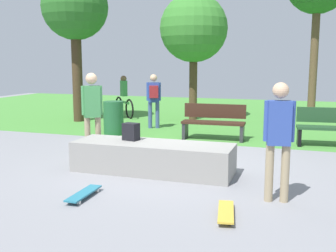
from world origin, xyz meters
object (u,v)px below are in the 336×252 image
skater_watching (92,108)px  cyclist_on_bicycle (124,99)px  concrete_ledge (153,158)px  park_bench_far_left (332,126)px  trash_bin (114,118)px  skater_performing_trick (279,133)px  backpack_on_ledge (131,132)px  pedestrian_with_backpack (154,96)px  tree_broad_elm (75,9)px  park_bench_far_right (214,121)px  skateboard_spare (226,212)px  skateboard_by_ledge (84,193)px  tree_slender_maple (194,29)px

skater_watching → cyclist_on_bicycle: size_ratio=1.17×
concrete_ledge → park_bench_far_left: bearing=46.9°
park_bench_far_left → trash_bin: 5.60m
skater_performing_trick → trash_bin: bearing=137.9°
backpack_on_ledge → skater_performing_trick: (2.71, -1.01, 0.30)m
skater_watching → cyclist_on_bicycle: bearing=108.7°
trash_bin → pedestrian_with_backpack: 1.59m
concrete_ledge → skater_watching: bearing=157.2°
pedestrian_with_backpack → trash_bin: bearing=-117.0°
tree_broad_elm → park_bench_far_left: bearing=-12.3°
tree_broad_elm → pedestrian_with_backpack: bearing=-11.0°
skater_watching → park_bench_far_right: skater_watching is taller
skateboard_spare → cyclist_on_bicycle: size_ratio=0.54×
tree_broad_elm → pedestrian_with_backpack: tree_broad_elm is taller
backpack_on_ledge → cyclist_on_bicycle: bearing=127.2°
skater_watching → tree_broad_elm: (-3.02, 4.51, 2.63)m
skateboard_by_ledge → cyclist_on_bicycle: cyclist_on_bicycle is taller
skater_watching → skater_performing_trick: bearing=-22.2°
skateboard_spare → tree_slender_maple: tree_slender_maple is taller
skateboard_by_ledge → trash_bin: size_ratio=0.88×
concrete_ledge → skater_watching: (-1.57, 0.66, 0.77)m
skater_watching → tree_slender_maple: size_ratio=0.42×
concrete_ledge → park_bench_far_left: park_bench_far_left is taller
backpack_on_ledge → skater_watching: bearing=165.2°
skater_performing_trick → skateboard_by_ledge: skater_performing_trick is taller
backpack_on_ledge → tree_broad_elm: tree_broad_elm is taller
skateboard_spare → tree_slender_maple: bearing=107.6°
park_bench_far_left → tree_broad_elm: (-7.82, 1.71, 3.20)m
skateboard_spare → tree_slender_maple: size_ratio=0.19×
tree_slender_maple → pedestrian_with_backpack: 3.13m
trash_bin → backpack_on_ledge: bearing=-58.9°
backpack_on_ledge → skater_watching: 1.28m
tree_slender_maple → trash_bin: tree_slender_maple is taller
skater_performing_trick → park_bench_far_right: skater_performing_trick is taller
concrete_ledge → skater_performing_trick: (2.24, -0.90, 0.73)m
skater_watching → skateboard_spare: (3.23, -2.36, -0.98)m
concrete_ledge → tree_broad_elm: size_ratio=0.60×
tree_slender_maple → cyclist_on_bicycle: (-2.56, -0.12, -2.44)m
skater_performing_trick → trash_bin: (-4.60, 4.16, -0.55)m
skater_performing_trick → park_bench_far_right: (-1.84, 4.31, -0.53)m
tree_slender_maple → pedestrian_with_backpack: (-0.62, -2.23, -2.11)m
tree_slender_maple → pedestrian_with_backpack: size_ratio=2.62×
backpack_on_ledge → pedestrian_with_backpack: pedestrian_with_backpack is taller
skateboard_spare → park_bench_far_left: park_bench_far_left is taller
skater_performing_trick → skater_watching: 4.12m
backpack_on_ledge → cyclist_on_bicycle: size_ratio=0.21×
concrete_ledge → tree_slender_maple: 7.46m
park_bench_far_left → cyclist_on_bicycle: (-6.85, 3.25, 0.15)m
skateboard_spare → pedestrian_with_backpack: (-3.34, 6.31, 0.90)m
skateboard_by_ledge → pedestrian_with_backpack: pedestrian_with_backpack is taller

